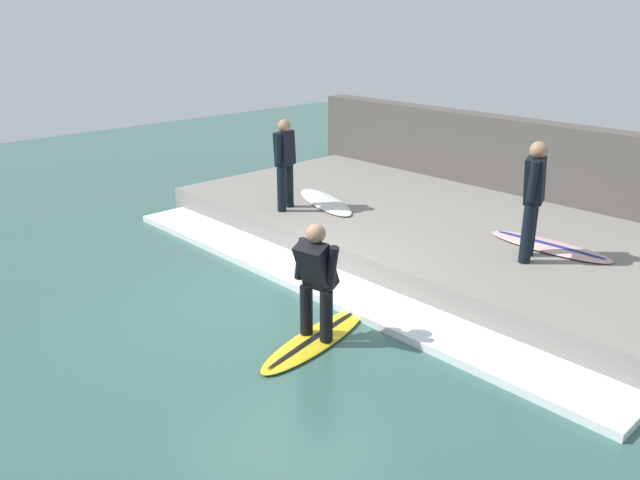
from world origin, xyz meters
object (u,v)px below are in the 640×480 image
at_px(surfboard_waiting_near, 549,246).
at_px(surfer_waiting_far, 285,160).
at_px(surfboard_riding, 316,339).
at_px(surfboard_waiting_far, 325,202).
at_px(surfer_waiting_near, 533,195).
at_px(surfer_riding, 316,276).

xyz_separation_m(surfboard_waiting_near, surfer_waiting_far, (-1.54, 4.12, 0.84)).
distance_m(surfboard_riding, surfboard_waiting_far, 4.25).
height_order(surfboard_waiting_near, surfboard_waiting_far, surfboard_waiting_near).
bearing_deg(surfboard_riding, surfboard_waiting_near, -13.30).
height_order(surfboard_riding, surfer_waiting_far, surfer_waiting_far).
height_order(surfer_waiting_near, surfer_waiting_far, surfer_waiting_near).
distance_m(surfer_waiting_near, surfboard_waiting_near, 1.09).
height_order(surfer_riding, surfer_waiting_near, surfer_waiting_near).
bearing_deg(surfboard_riding, surfer_riding, -75.96).
bearing_deg(surfer_riding, surfer_waiting_near, -15.36).
xyz_separation_m(surfer_waiting_far, surfboard_waiting_far, (0.73, -0.23, -0.85)).
height_order(surfboard_waiting_near, surfer_waiting_far, surfer_waiting_far).
distance_m(surfboard_waiting_near, surfboard_waiting_far, 3.97).
bearing_deg(surfboard_waiting_far, surfer_waiting_near, -87.18).
height_order(surfer_waiting_near, surfboard_waiting_near, surfer_waiting_near).
distance_m(surfer_waiting_near, surfer_waiting_far, 4.19).
relative_size(surfboard_riding, surfboard_waiting_far, 1.02).
relative_size(surfboard_riding, surfer_waiting_near, 1.21).
bearing_deg(surfer_riding, surfboard_waiting_near, -13.30).
bearing_deg(surfboard_waiting_far, surfer_waiting_far, 162.22).
xyz_separation_m(surfer_waiting_near, surfboard_waiting_far, (-0.19, 3.86, -0.90)).
bearing_deg(surfer_waiting_far, surfboard_waiting_far, -17.78).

